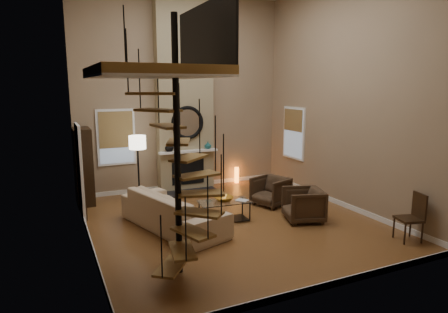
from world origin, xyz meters
name	(u,v)px	position (x,y,z in m)	size (l,w,h in m)	color
ground	(231,221)	(0.00, 0.00, -0.01)	(6.00, 6.50, 0.01)	brown
back_wall	(182,93)	(0.00, 3.25, 2.75)	(6.00, 0.02, 5.50)	#947C5F
front_wall	(336,103)	(0.00, -3.25, 2.75)	(6.00, 0.02, 5.50)	#947C5F
left_wall	(81,98)	(-3.00, 0.00, 2.75)	(0.02, 6.50, 5.50)	#947C5F
right_wall	(344,95)	(3.00, 0.00, 2.75)	(0.02, 6.50, 5.50)	#947C5F
baseboard_back	(184,185)	(0.00, 3.24, 0.06)	(6.00, 0.02, 0.12)	white
baseboard_front	(326,286)	(0.00, -3.24, 0.06)	(6.00, 0.02, 0.12)	white
baseboard_left	(91,241)	(-2.99, 0.00, 0.06)	(0.02, 6.50, 0.12)	white
baseboard_right	(338,202)	(2.99, 0.00, 0.06)	(0.02, 6.50, 0.12)	white
chimney_breast	(184,94)	(0.00, 3.06, 2.75)	(1.60, 0.38, 5.50)	#92835F
hearth	(192,192)	(0.00, 2.57, 0.02)	(1.50, 0.60, 0.04)	black
firebox	(188,172)	(0.00, 2.86, 0.55)	(0.95, 0.02, 0.72)	black
mantel	(189,151)	(0.00, 2.78, 1.15)	(1.70, 0.18, 0.06)	white
mirror_frame	(188,123)	(0.00, 2.84, 1.95)	(0.94, 0.94, 0.10)	black
mirror_disc	(187,123)	(0.00, 2.85, 1.95)	(0.80, 0.80, 0.01)	white
vase_left	(169,147)	(-0.55, 2.82, 1.30)	(0.24, 0.24, 0.25)	black
vase_right	(208,145)	(0.60, 2.82, 1.28)	(0.20, 0.20, 0.21)	#175153
window_back	(116,137)	(-1.90, 3.22, 1.62)	(1.02, 0.06, 1.52)	white
window_right	(294,132)	(2.97, 2.00, 1.63)	(0.06, 1.02, 1.52)	white
entry_door	(81,171)	(-2.95, 1.80, 1.05)	(0.10, 1.05, 2.16)	white
loft	(159,68)	(-2.04, -1.80, 3.24)	(1.70, 2.20, 1.09)	olive
spiral_stair	(178,164)	(-1.78, -1.79, 1.78)	(1.47, 1.47, 4.06)	black
hutch	(83,167)	(-2.81, 2.79, 0.95)	(0.41, 0.88, 1.96)	black
sofa	(172,210)	(-1.31, 0.14, 0.40)	(2.65, 1.04, 0.77)	#C8AD8B
armchair_near	(272,191)	(1.49, 0.71, 0.35)	(0.78, 0.80, 0.73)	#3D2B1C
armchair_far	(307,205)	(1.56, -0.63, 0.35)	(0.80, 0.83, 0.75)	#3D2B1C
coffee_table	(224,209)	(-0.13, 0.09, 0.28)	(1.18, 0.66, 0.44)	silver
bowl	(224,199)	(-0.13, 0.14, 0.50)	(0.42, 0.42, 0.10)	orange
book	(242,201)	(0.22, -0.06, 0.46)	(0.20, 0.26, 0.03)	gray
floor_lamp	(138,148)	(-1.51, 2.40, 1.41)	(0.43, 0.43, 1.75)	black
accent_lamp	(237,175)	(1.65, 3.07, 0.25)	(0.13, 0.13, 0.48)	orange
side_chair	(413,215)	(2.71, -2.44, 0.53)	(0.53, 0.52, 0.94)	black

